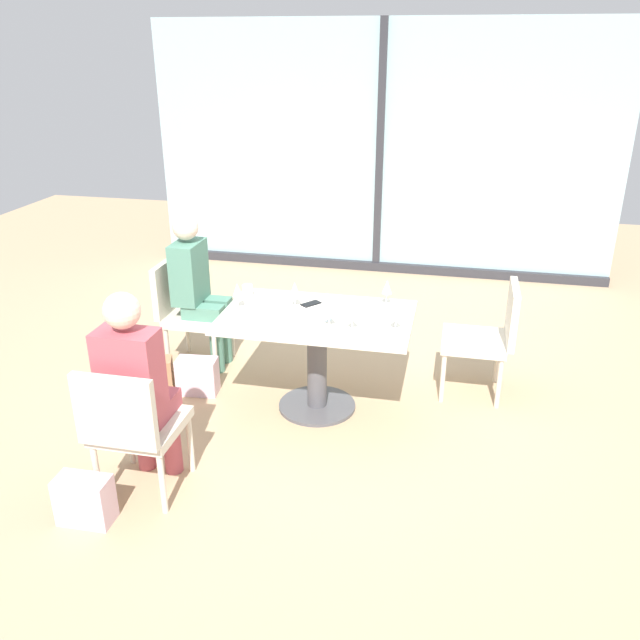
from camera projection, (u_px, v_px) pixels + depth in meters
The scene contains 20 objects.
ground_plane at pixel (317, 407), 4.76m from camera, with size 12.00×12.00×0.00m, color tan.
window_wall_backdrop at pixel (380, 165), 7.16m from camera, with size 5.11×0.10×2.70m.
dining_table_main at pixel (317, 340), 4.55m from camera, with size 1.31×0.83×0.73m.
chair_far_left at pixel (186, 307), 5.22m from camera, with size 0.50×0.46×0.87m.
chair_front_left at pixel (132, 424), 3.64m from camera, with size 0.46×0.50×0.87m.
chair_far_right at pixel (488, 333), 4.76m from camera, with size 0.50×0.46×0.87m.
person_far_left at pixel (197, 284), 5.12m from camera, with size 0.39×0.34×1.26m.
person_front_left at pixel (137, 382), 3.65m from camera, with size 0.34×0.39×1.26m.
wine_glass_0 at pixel (353, 312), 4.18m from camera, with size 0.07×0.07×0.18m.
wine_glass_1 at pixel (327, 302), 4.34m from camera, with size 0.07×0.07×0.18m.
wine_glass_2 at pixel (387, 288), 4.59m from camera, with size 0.07×0.07×0.18m.
wine_glass_3 at pixel (295, 289), 4.56m from camera, with size 0.07×0.07×0.18m.
wine_glass_4 at pixel (329, 309), 4.23m from camera, with size 0.07×0.07×0.18m.
wine_glass_5 at pixel (237, 291), 4.53m from camera, with size 0.07×0.07×0.18m.
wine_glass_6 at pixel (396, 312), 4.18m from camera, with size 0.07×0.07×0.18m.
coffee_cup at pixel (248, 291), 4.78m from camera, with size 0.08×0.08×0.09m, color white.
cell_phone_on_table at pixel (311, 304), 4.66m from camera, with size 0.07×0.14×0.01m, color black.
handbag_0 at pixel (153, 376), 4.90m from camera, with size 0.30×0.16×0.28m, color #A3704C.
handbag_1 at pixel (85, 500), 3.58m from camera, with size 0.30×0.16×0.28m, color beige.
handbag_2 at pixel (198, 376), 4.90m from camera, with size 0.30×0.16×0.28m, color beige.
Camera 1 is at (0.90, -4.03, 2.46)m, focal length 36.56 mm.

